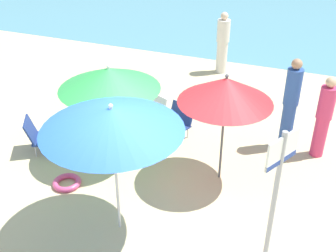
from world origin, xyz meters
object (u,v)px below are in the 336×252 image
umbrella_green (109,78)px  person_a (324,117)px  beach_chair_c (39,134)px  beach_chair_a (152,111)px  person_b (290,104)px  person_c (223,43)px  warning_sign (275,197)px  umbrella_red (226,90)px  swim_ring (67,183)px  umbrella_blue (112,119)px  beach_chair_b (177,121)px

umbrella_green → person_a: 3.86m
umbrella_green → beach_chair_c: size_ratio=2.37×
beach_chair_a → beach_chair_c: size_ratio=0.94×
umbrella_green → person_b: umbrella_green is taller
beach_chair_a → person_c: 3.27m
beach_chair_a → person_a: person_a is taller
beach_chair_c → person_c: 5.40m
beach_chair_c → warning_sign: 4.91m
person_a → warning_sign: warning_sign is taller
umbrella_red → swim_ring: (-2.35, -1.15, -1.62)m
warning_sign → swim_ring: (-3.43, 0.95, -1.46)m
warning_sign → beach_chair_a: bearing=157.9°
umbrella_blue → swim_ring: umbrella_blue is taller
umbrella_green → warning_sign: warning_sign is taller
beach_chair_a → person_b: 2.81m
umbrella_red → umbrella_blue: (-1.07, -1.71, 0.18)m
umbrella_red → person_c: size_ratio=1.21×
umbrella_red → umbrella_green: bearing=-179.6°
person_b → warning_sign: (0.17, -3.49, 0.59)m
person_a → person_c: person_c is taller
swim_ring → umbrella_green: bearing=74.1°
beach_chair_b → person_c: size_ratio=0.47×
person_a → swim_ring: size_ratio=3.29×
person_b → swim_ring: size_ratio=3.74×
beach_chair_b → beach_chair_a: bearing=-93.0°
umbrella_red → warning_sign: bearing=-62.6°
swim_ring → warning_sign: bearing=-15.4°
beach_chair_b → warning_sign: size_ratio=0.32×
swim_ring → beach_chair_b: bearing=61.3°
umbrella_green → beach_chair_c: (-1.36, -0.40, -1.19)m
umbrella_green → person_c: umbrella_green is taller
beach_chair_c → swim_ring: 1.30m
umbrella_blue → swim_ring: (-1.28, 0.57, -1.80)m
umbrella_red → swim_ring: bearing=-154.0°
person_a → warning_sign: bearing=143.6°
umbrella_green → person_a: bearing=20.7°
beach_chair_a → person_c: person_c is taller
umbrella_green → beach_chair_c: umbrella_green is taller
person_b → swim_ring: (-3.26, -2.54, -0.87)m
umbrella_blue → person_b: (1.98, 3.11, -0.93)m
beach_chair_b → swim_ring: bearing=-6.7°
person_c → warning_sign: (2.24, -6.58, 0.71)m
umbrella_red → person_b: bearing=56.9°
beach_chair_a → swim_ring: 2.54m
person_c → umbrella_blue: bearing=-36.4°
person_c → warning_sign: warning_sign is taller
person_a → warning_sign: 3.51m
umbrella_red → beach_chair_c: size_ratio=2.55×
person_c → beach_chair_b: bearing=-37.3°
person_a → swim_ring: bearing=93.4°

